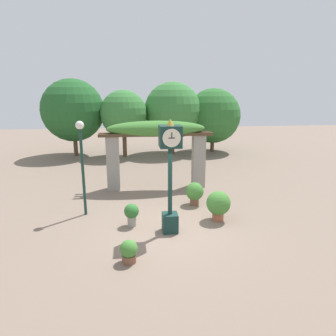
{
  "coord_description": "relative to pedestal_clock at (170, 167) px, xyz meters",
  "views": [
    {
      "loc": [
        -1.14,
        -8.77,
        4.21
      ],
      "look_at": [
        0.01,
        0.34,
        1.94
      ],
      "focal_mm": 32.0,
      "sensor_mm": 36.0,
      "label": 1
    }
  ],
  "objects": [
    {
      "name": "pergola",
      "position": [
        -0.01,
        4.59,
        0.2
      ],
      "size": [
        5.03,
        1.15,
        3.07
      ],
      "color": "gray",
      "rests_on": "ground"
    },
    {
      "name": "potted_plant_near_left",
      "position": [
        1.74,
        0.64,
        -1.5
      ],
      "size": [
        0.82,
        0.82,
        1.03
      ],
      "color": "#9E563D",
      "rests_on": "ground"
    },
    {
      "name": "potted_plant_near_right",
      "position": [
        -1.28,
        -1.64,
        -1.77
      ],
      "size": [
        0.46,
        0.46,
        0.61
      ],
      "color": "brown",
      "rests_on": "ground"
    },
    {
      "name": "potted_plant_far_right",
      "position": [
        1.25,
        2.2,
        -1.58
      ],
      "size": [
        0.7,
        0.7,
        0.9
      ],
      "color": "brown",
      "rests_on": "ground"
    },
    {
      "name": "tree_line",
      "position": [
        0.01,
        12.65,
        0.86
      ],
      "size": [
        13.96,
        4.52,
        5.24
      ],
      "color": "brown",
      "rests_on": "ground"
    },
    {
      "name": "lamp_post",
      "position": [
        -2.83,
        1.74,
        0.16
      ],
      "size": [
        0.29,
        0.29,
        3.34
      ],
      "color": "#19382D",
      "rests_on": "ground"
    },
    {
      "name": "potted_plant_far_left",
      "position": [
        -1.19,
        0.56,
        -1.64
      ],
      "size": [
        0.48,
        0.48,
        0.76
      ],
      "color": "gray",
      "rests_on": "ground"
    },
    {
      "name": "pedestal_clock",
      "position": [
        0.0,
        0.0,
        0.0
      ],
      "size": [
        0.64,
        0.68,
        3.52
      ],
      "color": "#14332D",
      "rests_on": "ground"
    },
    {
      "name": "ground_plane",
      "position": [
        -0.01,
        0.16,
        -2.09
      ],
      "size": [
        60.0,
        60.0,
        0.0
      ],
      "primitive_type": "plane",
      "color": "#7F6B5B"
    }
  ]
}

